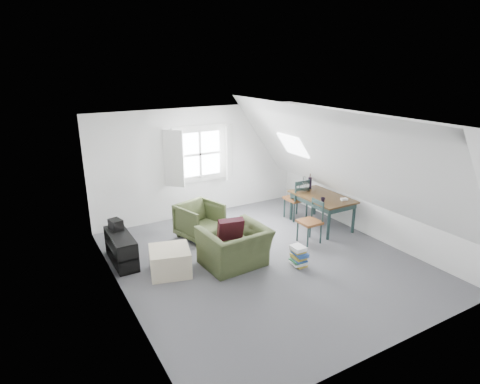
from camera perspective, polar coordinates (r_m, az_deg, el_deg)
floor at (r=7.42m, az=3.43°, el=-9.70°), size 5.50×5.50×0.00m
ceiling at (r=6.63m, az=3.84°, el=9.75°), size 5.50×5.50×0.00m
wall_back at (r=9.25m, az=-5.79°, el=4.22°), size 5.00×0.00×5.00m
wall_front at (r=5.05m, az=21.25°, el=-9.20°), size 5.00×0.00×5.00m
wall_left at (r=6.00m, az=-16.80°, el=-4.32°), size 0.00×5.50×5.50m
wall_right at (r=8.51m, az=17.84°, el=2.19°), size 0.00×5.50×5.50m
slope_left at (r=6.09m, az=-8.56°, el=1.83°), size 3.19×5.50×4.48m
slope_right at (r=7.72m, az=13.40°, el=5.02°), size 3.19×5.50×4.48m
dormer_window at (r=9.14m, az=-5.64°, el=5.34°), size 1.71×0.35×1.30m
skylight at (r=8.70m, az=7.55°, el=6.60°), size 0.35×0.75×0.47m
armchair_near at (r=7.26m, az=-0.78°, el=-10.35°), size 1.15×1.02×0.71m
armchair_far at (r=8.37m, az=-5.66°, el=-6.39°), size 0.98×0.99×0.73m
throw_pillow at (r=7.10m, az=-1.39°, el=-5.42°), size 0.49×0.35×0.47m
ottoman at (r=7.03m, az=-9.92°, el=-9.62°), size 0.81×0.81×0.44m
dining_table at (r=8.84m, az=11.58°, el=-1.10°), size 0.84×1.39×0.70m
demijohn at (r=9.00m, az=9.08°, el=0.91°), size 0.23×0.23×0.33m
vase_twigs at (r=9.23m, az=9.91°, el=1.37°), size 0.08×0.09×0.65m
cup at (r=8.44m, az=11.67°, el=-1.37°), size 0.12×0.12×0.09m
paper_box at (r=8.63m, az=14.59°, el=-1.01°), size 0.15×0.12×0.04m
dining_chair_far at (r=9.18m, az=8.11°, el=-0.89°), size 0.45×0.45×0.95m
dining_chair_near at (r=8.08m, az=10.07°, el=-4.07°), size 0.40×0.40×0.86m
media_shelf at (r=7.53m, az=-16.46°, el=-7.97°), size 0.35×1.06×0.54m
electronics_box at (r=7.63m, az=-17.24°, el=-4.51°), size 0.24×0.30×0.21m
magazine_stack at (r=7.24m, az=8.34°, el=-9.00°), size 0.28×0.33×0.37m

